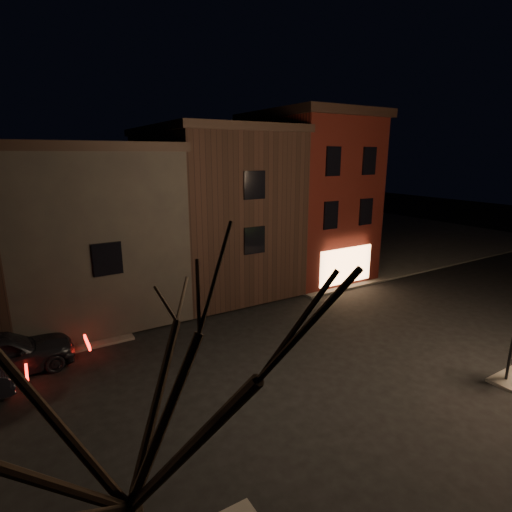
# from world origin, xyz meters

# --- Properties ---
(ground) EXTENTS (120.00, 120.00, 0.00)m
(ground) POSITION_xyz_m (0.00, 0.00, 0.00)
(ground) COLOR black
(ground) RESTS_ON ground
(sidewalk_far_right) EXTENTS (30.00, 30.00, 0.12)m
(sidewalk_far_right) POSITION_xyz_m (20.00, 20.00, 0.06)
(sidewalk_far_right) COLOR #2D2B28
(sidewalk_far_right) RESTS_ON ground
(corner_building) EXTENTS (6.50, 8.50, 10.50)m
(corner_building) POSITION_xyz_m (8.00, 9.47, 5.40)
(corner_building) COLOR #44100C
(corner_building) RESTS_ON ground
(row_building_a) EXTENTS (7.30, 10.30, 9.40)m
(row_building_a) POSITION_xyz_m (1.50, 10.50, 4.83)
(row_building_a) COLOR black
(row_building_a) RESTS_ON ground
(row_building_b) EXTENTS (7.80, 10.30, 8.40)m
(row_building_b) POSITION_xyz_m (-5.75, 10.50, 4.33)
(row_building_b) COLOR black
(row_building_b) RESTS_ON ground
(bare_tree_left) EXTENTS (5.60, 5.60, 7.50)m
(bare_tree_left) POSITION_xyz_m (-8.00, -7.00, 5.43)
(bare_tree_left) COLOR black
(bare_tree_left) RESTS_ON sidewalk_near_left
(parked_car_a) EXTENTS (5.18, 2.51, 1.70)m
(parked_car_a) POSITION_xyz_m (-9.99, 4.50, 0.85)
(parked_car_a) COLOR black
(parked_car_a) RESTS_ON ground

